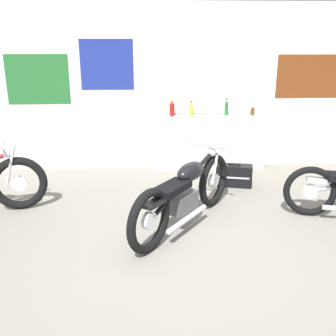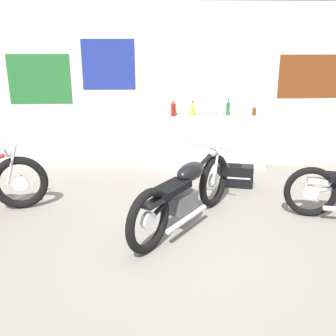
{
  "view_description": "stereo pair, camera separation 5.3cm",
  "coord_description": "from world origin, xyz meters",
  "px_view_note": "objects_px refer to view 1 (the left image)",
  "views": [
    {
      "loc": [
        -0.44,
        -3.61,
        2.21
      ],
      "look_at": [
        -0.14,
        0.97,
        0.7
      ],
      "focal_mm": 42.0,
      "sensor_mm": 36.0,
      "label": 1
    },
    {
      "loc": [
        -0.38,
        -3.61,
        2.21
      ],
      "look_at": [
        -0.14,
        0.97,
        0.7
      ],
      "focal_mm": 42.0,
      "sensor_mm": 36.0,
      "label": 2
    }
  ],
  "objects_px": {
    "bottle_center": "(226,108)",
    "motorcycle_black": "(185,193)",
    "hard_case_black": "(234,175)",
    "bottle_left_center": "(191,109)",
    "bottle_right_center": "(252,111)",
    "bottle_leftmost": "(172,109)"
  },
  "relations": [
    {
      "from": "bottle_center",
      "to": "motorcycle_black",
      "type": "height_order",
      "value": "bottle_center"
    },
    {
      "from": "bottle_center",
      "to": "motorcycle_black",
      "type": "relative_size",
      "value": 0.16
    },
    {
      "from": "motorcycle_black",
      "to": "bottle_center",
      "type": "bearing_deg",
      "value": 67.43
    },
    {
      "from": "hard_case_black",
      "to": "bottle_left_center",
      "type": "bearing_deg",
      "value": 122.09
    },
    {
      "from": "bottle_right_center",
      "to": "hard_case_black",
      "type": "distance_m",
      "value": 1.33
    },
    {
      "from": "motorcycle_black",
      "to": "hard_case_black",
      "type": "relative_size",
      "value": 3.1
    },
    {
      "from": "motorcycle_black",
      "to": "hard_case_black",
      "type": "distance_m",
      "value": 1.64
    },
    {
      "from": "bottle_leftmost",
      "to": "bottle_center",
      "type": "distance_m",
      "value": 0.94
    },
    {
      "from": "bottle_center",
      "to": "hard_case_black",
      "type": "distance_m",
      "value": 1.3
    },
    {
      "from": "bottle_left_center",
      "to": "bottle_center",
      "type": "xyz_separation_m",
      "value": [
        0.61,
        -0.0,
        0.02
      ]
    },
    {
      "from": "bottle_center",
      "to": "bottle_right_center",
      "type": "xyz_separation_m",
      "value": [
        0.45,
        -0.02,
        -0.06
      ]
    },
    {
      "from": "bottle_right_center",
      "to": "hard_case_black",
      "type": "relative_size",
      "value": 0.29
    },
    {
      "from": "bottle_left_center",
      "to": "hard_case_black",
      "type": "relative_size",
      "value": 0.42
    },
    {
      "from": "hard_case_black",
      "to": "bottle_leftmost",
      "type": "bearing_deg",
      "value": 135.27
    },
    {
      "from": "bottle_leftmost",
      "to": "hard_case_black",
      "type": "height_order",
      "value": "bottle_leftmost"
    },
    {
      "from": "bottle_left_center",
      "to": "motorcycle_black",
      "type": "distance_m",
      "value": 2.37
    },
    {
      "from": "bottle_right_center",
      "to": "bottle_left_center",
      "type": "bearing_deg",
      "value": 178.55
    },
    {
      "from": "bottle_center",
      "to": "motorcycle_black",
      "type": "xyz_separation_m",
      "value": [
        -0.94,
        -2.26,
        -0.65
      ]
    },
    {
      "from": "bottle_leftmost",
      "to": "hard_case_black",
      "type": "distance_m",
      "value": 1.58
    },
    {
      "from": "bottle_left_center",
      "to": "bottle_right_center",
      "type": "xyz_separation_m",
      "value": [
        1.06,
        -0.03,
        -0.04
      ]
    },
    {
      "from": "bottle_leftmost",
      "to": "bottle_center",
      "type": "height_order",
      "value": "bottle_leftmost"
    },
    {
      "from": "bottle_leftmost",
      "to": "bottle_center",
      "type": "relative_size",
      "value": 1.01
    }
  ]
}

